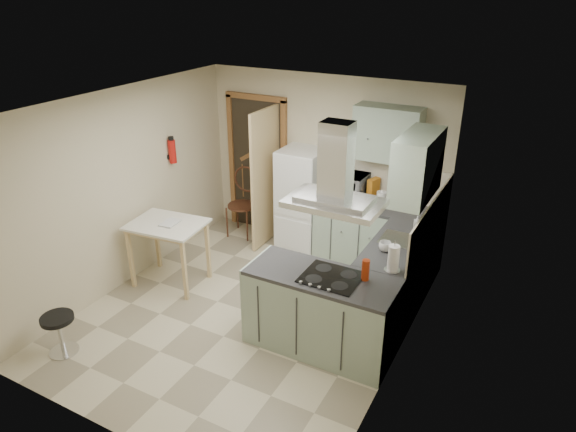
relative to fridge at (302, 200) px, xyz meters
The scene contains 28 objects.
floor 1.96m from the fridge, 83.66° to the right, with size 4.20×4.20×0.00m, color beige.
ceiling 2.52m from the fridge, 83.66° to the right, with size 4.20×4.20×0.00m, color silver.
back_wall 0.62m from the fridge, 56.31° to the left, with size 3.60×3.60×0.00m, color beige.
left_wall 2.46m from the fridge, 131.63° to the right, with size 4.20×4.20×0.00m, color beige.
right_wall 2.74m from the fridge, 41.99° to the right, with size 4.20×4.20×0.00m, color beige.
doorway 0.99m from the fridge, 163.30° to the left, with size 1.10×0.12×2.10m, color brown.
fridge is the anchor object (origin of this frame).
counter_back 0.91m from the fridge, ahead, with size 1.08×0.60×0.90m, color #9EB2A0.
counter_right 1.85m from the fridge, 21.66° to the right, with size 0.60×1.95×0.90m, color #9EB2A0.
splashback 1.26m from the fridge, 13.94° to the left, with size 1.68×0.02×0.50m, color beige.
wall_cabinet_back 1.60m from the fridge, ahead, with size 0.85×0.35×0.70m, color #9EB2A0.
wall_cabinet_right 2.33m from the fridge, 27.50° to the right, with size 0.35×0.90×0.70m, color #9EB2A0.
peninsula 2.35m from the fridge, 58.26° to the right, with size 1.55×0.65×0.90m, color #9EB2A0.
hob 2.39m from the fridge, 56.21° to the right, with size 0.58×0.50×0.01m, color black.
extractor_hood 2.57m from the fridge, 56.21° to the right, with size 0.90×0.55×0.10m, color silver.
sink 1.91m from the fridge, 26.57° to the right, with size 0.45×0.40×0.01m, color silver.
fire_extinguisher 1.93m from the fridge, 149.70° to the right, with size 0.10×0.10×0.32m, color #B2140F.
drop_leaf_table 2.02m from the fridge, 121.72° to the right, with size 0.91×0.69×0.86m, color tan.
bentwood_chair 1.03m from the fridge, behind, with size 0.43×0.43×0.97m, color #4D2919.
stool 3.59m from the fridge, 109.23° to the right, with size 0.34×0.34×0.46m, color black.
microwave 0.69m from the fridge, ahead, with size 0.61×0.41×0.34m, color black.
kettle 1.20m from the fridge, ahead, with size 0.14×0.14×0.20m, color silver.
cereal_box 1.06m from the fridge, ahead, with size 0.08×0.20×0.31m, color #C77017.
soap_bottle 1.85m from the fridge, 14.48° to the right, with size 0.07×0.07×0.16m, color #A9AAB5.
paper_towel 2.41m from the fridge, 40.42° to the right, with size 0.12×0.12×0.30m, color white.
cup 2.02m from the fridge, 36.14° to the right, with size 0.14×0.14×0.11m, color silver.
red_bottle 2.49m from the fridge, 48.60° to the right, with size 0.08×0.08×0.22m, color #AA2F0E.
book 2.02m from the fridge, 122.89° to the right, with size 0.19×0.25×0.11m, color #9E3443.
Camera 1 is at (2.82, -4.30, 3.63)m, focal length 32.00 mm.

